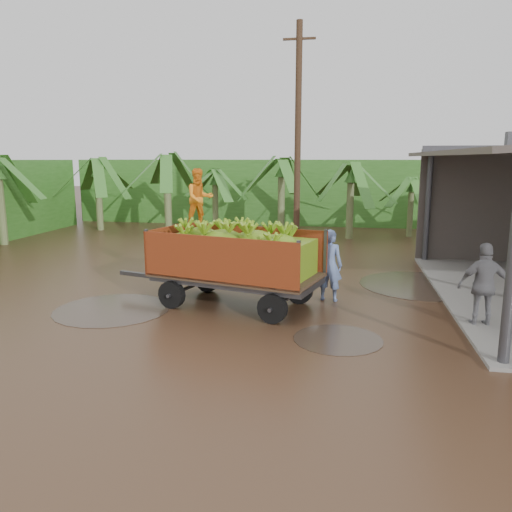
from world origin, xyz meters
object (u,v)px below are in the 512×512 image
at_px(utility_pole, 298,140).
at_px(banana_trailer, 235,257).
at_px(man_blue, 329,265).
at_px(man_grey, 484,286).

bearing_deg(utility_pole, banana_trailer, -96.30).
relative_size(man_blue, utility_pole, 0.22).
bearing_deg(man_blue, utility_pole, -65.80).
bearing_deg(utility_pole, man_blue, -77.08).
bearing_deg(man_grey, man_blue, -28.78).
bearing_deg(man_blue, banana_trailer, 32.51).
bearing_deg(utility_pole, man_grey, -58.75).
height_order(banana_trailer, utility_pole, utility_pole).
xyz_separation_m(man_grey, utility_pole, (-4.89, 8.06, 3.41)).
distance_m(banana_trailer, man_blue, 2.49).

